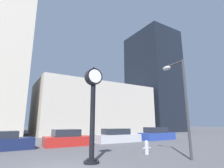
{
  "coord_description": "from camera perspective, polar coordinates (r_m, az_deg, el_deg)",
  "views": [
    {
      "loc": [
        -2.2,
        -7.49,
        1.89
      ],
      "look_at": [
        9.1,
        10.8,
        6.73
      ],
      "focal_mm": 28.0,
      "sensor_mm": 36.0,
      "label": 1
    }
  ],
  "objects": [
    {
      "name": "building_storefront_row",
      "position": [
        35.0,
        -6.2,
        -8.29
      ],
      "size": [
        21.42,
        12.0,
        9.06
      ],
      "color": "beige",
      "rests_on": "ground_plane"
    },
    {
      "name": "building_glass_modern",
      "position": [
        46.05,
        13.28,
        0.97
      ],
      "size": [
        9.47,
        12.0,
        24.98
      ],
      "color": "black",
      "rests_on": "ground_plane"
    },
    {
      "name": "street_clock",
      "position": [
        9.14,
        -6.28,
        -6.26
      ],
      "size": [
        0.88,
        0.76,
        4.87
      ],
      "color": "black",
      "rests_on": "ground_plane"
    },
    {
      "name": "car_navy",
      "position": [
        15.44,
        -32.27,
        -15.72
      ],
      "size": [
        4.13,
        1.97,
        1.34
      ],
      "rotation": [
        0.0,
        0.0,
        0.04
      ],
      "color": "#19234C",
      "rests_on": "ground_plane"
    },
    {
      "name": "car_red",
      "position": [
        16.25,
        -14.33,
        -16.94
      ],
      "size": [
        4.03,
        1.93,
        1.38
      ],
      "rotation": [
        0.0,
        0.0,
        -0.03
      ],
      "color": "red",
      "rests_on": "ground_plane"
    },
    {
      "name": "car_silver",
      "position": [
        18.8,
        1.7,
        -16.72
      ],
      "size": [
        4.8,
        2.07,
        1.35
      ],
      "rotation": [
        0.0,
        0.0,
        -0.05
      ],
      "color": "#BCBCC1",
      "rests_on": "ground_plane"
    },
    {
      "name": "car_blue",
      "position": [
        22.04,
        14.38,
        -15.66
      ],
      "size": [
        4.45,
        1.92,
        1.44
      ],
      "rotation": [
        0.0,
        0.0,
        0.02
      ],
      "color": "#28429E",
      "rests_on": "ground_plane"
    },
    {
      "name": "fire_hydrant_near",
      "position": [
        11.86,
        11.26,
        -19.57
      ],
      "size": [
        0.62,
        0.27,
        0.83
      ],
      "color": "#B7B7BC",
      "rests_on": "ground_plane"
    },
    {
      "name": "street_lamp_right",
      "position": [
        11.06,
        21.08,
        -1.98
      ],
      "size": [
        0.36,
        1.57,
        5.58
      ],
      "color": "#38383D",
      "rests_on": "ground_plane"
    }
  ]
}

